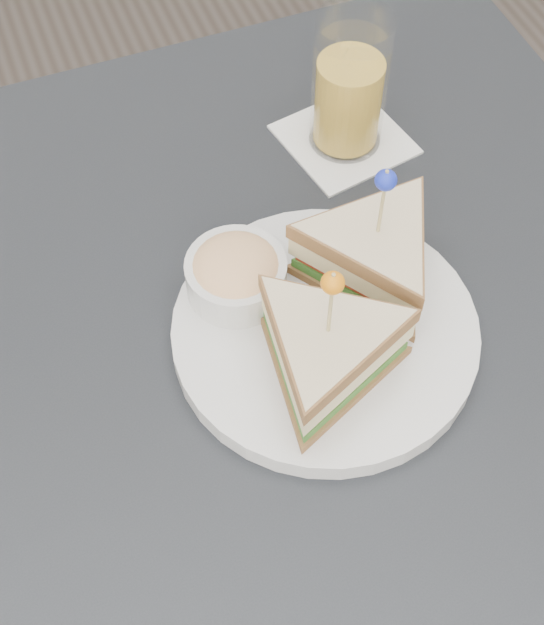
# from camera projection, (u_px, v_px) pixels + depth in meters

# --- Properties ---
(ground_plane) EXTENTS (3.50, 3.50, 0.00)m
(ground_plane) POSITION_uv_depth(u_px,v_px,m) (268.00, 617.00, 1.32)
(ground_plane) COLOR #3F3833
(table) EXTENTS (0.80, 0.80, 0.75)m
(table) POSITION_uv_depth(u_px,v_px,m) (265.00, 406.00, 0.76)
(table) COLOR black
(table) RESTS_ON ground
(plate_meal) EXTENTS (0.29, 0.27, 0.15)m
(plate_meal) POSITION_uv_depth(u_px,v_px,m) (333.00, 306.00, 0.68)
(plate_meal) COLOR silver
(plate_meal) RESTS_ON table
(drink_set) EXTENTS (0.13, 0.13, 0.14)m
(drink_set) POSITION_uv_depth(u_px,v_px,m) (349.00, 91.00, 0.79)
(drink_set) COLOR white
(drink_set) RESTS_ON table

